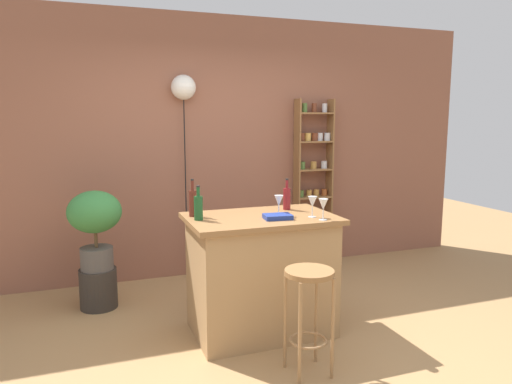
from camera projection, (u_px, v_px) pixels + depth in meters
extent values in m
plane|color=#A37A4C|center=(274.00, 346.00, 3.66)|extent=(12.00, 12.00, 0.00)
cube|color=#8C5642|center=(208.00, 147.00, 5.25)|extent=(6.40, 0.10, 2.80)
cube|color=#A87F51|center=(261.00, 277.00, 3.86)|extent=(1.07, 0.69, 0.91)
cube|color=olive|center=(261.00, 219.00, 3.79)|extent=(1.16, 0.75, 0.04)
cylinder|color=#997047|center=(300.00, 335.00, 3.08)|extent=(0.02, 0.02, 0.69)
cylinder|color=#997047|center=(333.00, 329.00, 3.16)|extent=(0.02, 0.02, 0.69)
cylinder|color=#997047|center=(285.00, 320.00, 3.30)|extent=(0.02, 0.02, 0.69)
cylinder|color=#997047|center=(316.00, 315.00, 3.38)|extent=(0.02, 0.02, 0.69)
torus|color=#997047|center=(308.00, 340.00, 3.25)|extent=(0.26, 0.26, 0.02)
cylinder|color=olive|center=(309.00, 272.00, 3.18)|extent=(0.33, 0.33, 0.03)
cube|color=olive|center=(297.00, 184.00, 5.51)|extent=(0.02, 0.17, 1.93)
cube|color=olive|center=(329.00, 182.00, 5.65)|extent=(0.02, 0.17, 1.93)
cube|color=olive|center=(312.00, 250.00, 5.71)|extent=(0.40, 0.17, 0.02)
cylinder|color=#994C23|center=(302.00, 248.00, 5.65)|extent=(0.06, 0.06, 0.08)
cylinder|color=brown|center=(313.00, 246.00, 5.70)|extent=(0.06, 0.06, 0.08)
cylinder|color=beige|center=(321.00, 245.00, 5.74)|extent=(0.06, 0.06, 0.08)
cube|color=olive|center=(312.00, 224.00, 5.66)|extent=(0.40, 0.17, 0.02)
cylinder|color=brown|center=(302.00, 220.00, 5.60)|extent=(0.05, 0.05, 0.09)
cylinder|color=silver|center=(312.00, 219.00, 5.64)|extent=(0.05, 0.05, 0.09)
cylinder|color=#994C23|center=(322.00, 218.00, 5.70)|extent=(0.05, 0.05, 0.09)
cube|color=olive|center=(313.00, 197.00, 5.61)|extent=(0.40, 0.17, 0.02)
cylinder|color=#4C7033|center=(301.00, 194.00, 5.55)|extent=(0.07, 0.07, 0.08)
cylinder|color=#AD7A38|center=(309.00, 193.00, 5.58)|extent=(0.07, 0.07, 0.08)
cylinder|color=#AD7A38|center=(316.00, 193.00, 5.63)|extent=(0.07, 0.07, 0.08)
cylinder|color=#994C23|center=(324.00, 192.00, 5.66)|extent=(0.07, 0.07, 0.08)
cube|color=olive|center=(313.00, 170.00, 5.56)|extent=(0.40, 0.17, 0.02)
cylinder|color=#4C7033|center=(302.00, 165.00, 5.51)|extent=(0.07, 0.07, 0.09)
cylinder|color=#AD7A38|center=(314.00, 165.00, 5.54)|extent=(0.07, 0.07, 0.09)
cylinder|color=silver|center=(324.00, 165.00, 5.59)|extent=(0.07, 0.07, 0.09)
cube|color=olive|center=(314.00, 142.00, 5.51)|extent=(0.40, 0.17, 0.02)
cylinder|color=brown|center=(302.00, 137.00, 5.46)|extent=(0.07, 0.07, 0.09)
cylinder|color=gold|center=(308.00, 137.00, 5.48)|extent=(0.07, 0.07, 0.09)
cylinder|color=brown|center=(315.00, 137.00, 5.50)|extent=(0.07, 0.07, 0.09)
cylinder|color=silver|center=(320.00, 137.00, 5.53)|extent=(0.07, 0.07, 0.09)
cylinder|color=silver|center=(327.00, 137.00, 5.55)|extent=(0.07, 0.07, 0.09)
cube|color=olive|center=(315.00, 113.00, 5.46)|extent=(0.40, 0.17, 0.02)
cylinder|color=#4C7033|center=(305.00, 108.00, 5.40)|extent=(0.06, 0.06, 0.10)
cylinder|color=brown|center=(314.00, 108.00, 5.46)|extent=(0.06, 0.06, 0.10)
cylinder|color=silver|center=(325.00, 108.00, 5.50)|extent=(0.06, 0.06, 0.10)
cylinder|color=#2D2823|center=(98.00, 288.00, 4.38)|extent=(0.33, 0.33, 0.36)
cylinder|color=#514C47|center=(97.00, 258.00, 4.34)|extent=(0.29, 0.29, 0.20)
cylinder|color=brown|center=(96.00, 239.00, 4.31)|extent=(0.03, 0.03, 0.16)
ellipsoid|color=#387F3D|center=(94.00, 212.00, 4.27)|extent=(0.47, 0.43, 0.38)
cylinder|color=maroon|center=(287.00, 199.00, 4.04)|extent=(0.06, 0.06, 0.18)
cylinder|color=maroon|center=(287.00, 184.00, 4.02)|extent=(0.02, 0.02, 0.07)
cylinder|color=black|center=(287.00, 179.00, 4.02)|extent=(0.03, 0.03, 0.01)
cylinder|color=#194C23|center=(198.00, 208.00, 3.63)|extent=(0.07, 0.07, 0.18)
cylinder|color=#194C23|center=(198.00, 192.00, 3.61)|extent=(0.03, 0.03, 0.07)
cylinder|color=black|center=(198.00, 186.00, 3.60)|extent=(0.03, 0.03, 0.01)
cylinder|color=#5B2319|center=(193.00, 204.00, 3.76)|extent=(0.06, 0.06, 0.21)
cylinder|color=#5B2319|center=(192.00, 186.00, 3.74)|extent=(0.02, 0.02, 0.08)
cylinder|color=black|center=(192.00, 180.00, 3.73)|extent=(0.03, 0.03, 0.01)
cylinder|color=silver|center=(312.00, 217.00, 3.75)|extent=(0.06, 0.06, 0.00)
cylinder|color=silver|center=(312.00, 212.00, 3.74)|extent=(0.01, 0.01, 0.08)
cone|color=silver|center=(312.00, 202.00, 3.73)|extent=(0.07, 0.07, 0.08)
cylinder|color=silver|center=(279.00, 216.00, 3.80)|extent=(0.06, 0.06, 0.00)
cylinder|color=silver|center=(279.00, 211.00, 3.79)|extent=(0.01, 0.01, 0.08)
cone|color=silver|center=(279.00, 201.00, 3.78)|extent=(0.07, 0.07, 0.08)
cylinder|color=silver|center=(323.00, 220.00, 3.64)|extent=(0.06, 0.06, 0.00)
cylinder|color=silver|center=(323.00, 215.00, 3.63)|extent=(0.01, 0.01, 0.08)
cone|color=silver|center=(324.00, 204.00, 3.62)|extent=(0.07, 0.07, 0.08)
cube|color=navy|center=(278.00, 217.00, 3.68)|extent=(0.23, 0.17, 0.03)
cylinder|color=black|center=(186.00, 185.00, 5.11)|extent=(0.01, 0.01, 2.03)
sphere|color=white|center=(183.00, 87.00, 4.96)|extent=(0.26, 0.26, 0.26)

